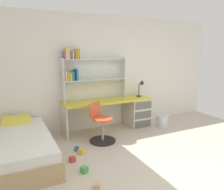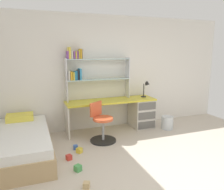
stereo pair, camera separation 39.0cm
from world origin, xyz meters
The scene contains 13 objects.
ground_plane centered at (0.00, 0.00, -0.01)m, with size 6.01×6.45×0.02m, color beige.
room_shell centered at (-1.31, 1.33, 1.29)m, with size 6.01×6.45×2.57m.
desk centered at (0.47, 2.42, 0.40)m, with size 2.02×0.55×0.71m.
bookshelf_hutch centered at (-0.55, 2.58, 1.40)m, with size 1.44×0.22×1.15m.
desk_lamp centered at (0.82, 2.43, 0.96)m, with size 0.20×0.17×0.38m.
swivel_chair centered at (-0.46, 1.91, 0.31)m, with size 0.52×0.52×0.78m.
bed_platform centered at (-1.98, 1.77, 0.22)m, with size 1.01×1.89×0.56m.
waste_bin centered at (1.17, 2.05, 0.15)m, with size 0.27×0.27×0.30m, color silver.
toy_block_red_0 centered at (-1.22, 1.34, 0.04)m, with size 0.08×0.08×0.08m, color red.
toy_block_yellow_1 centered at (-1.01, 1.54, 0.04)m, with size 0.09×0.09×0.09m, color gold.
toy_block_blue_2 centered at (-1.04, 1.70, 0.04)m, with size 0.08×0.08×0.08m, color #3860B7.
toy_block_natural_3 centered at (-1.14, 0.49, 0.04)m, with size 0.08×0.08×0.08m, color tan.
toy_block_green_4 centered at (-1.16, 0.94, 0.05)m, with size 0.09×0.09×0.09m, color #479E51.
Camera 1 is at (-2.10, -1.93, 1.77)m, focal length 35.43 mm.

